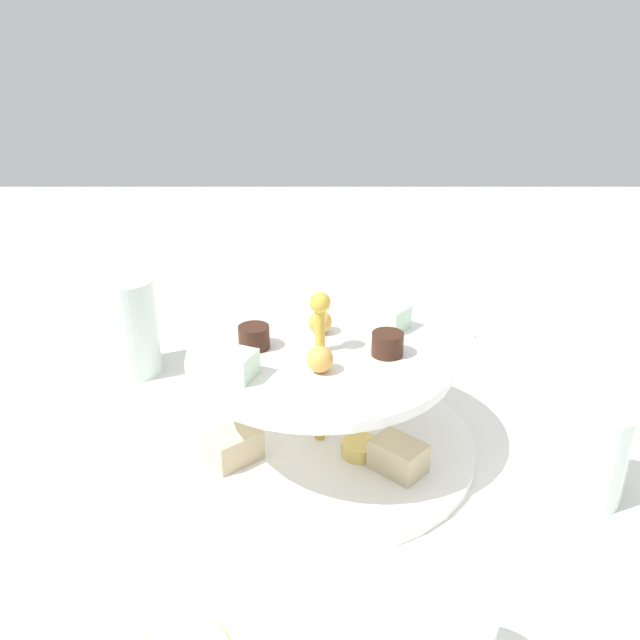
% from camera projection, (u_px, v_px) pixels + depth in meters
% --- Properties ---
extents(ground_plane, '(2.40, 2.40, 0.00)m').
position_uv_depth(ground_plane, '(320.00, 446.00, 0.66)').
color(ground_plane, silver).
extents(tiered_serving_stand, '(0.31, 0.31, 0.17)m').
position_uv_depth(tiered_serving_stand, '(320.00, 406.00, 0.64)').
color(tiered_serving_stand, white).
rests_on(tiered_serving_stand, ground_plane).
extents(water_glass_tall_right, '(0.07, 0.07, 0.12)m').
position_uv_depth(water_glass_tall_right, '(130.00, 327.00, 0.78)').
color(water_glass_tall_right, silver).
rests_on(water_glass_tall_right, ground_plane).
extents(butter_knife_left, '(0.15, 0.10, 0.00)m').
position_uv_depth(butter_knife_left, '(418.00, 323.00, 0.93)').
color(butter_knife_left, silver).
rests_on(butter_knife_left, ground_plane).
extents(water_glass_mid_back, '(0.06, 0.06, 0.09)m').
position_uv_depth(water_glass_mid_back, '(593.00, 454.00, 0.57)').
color(water_glass_mid_back, silver).
rests_on(water_glass_mid_back, ground_plane).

